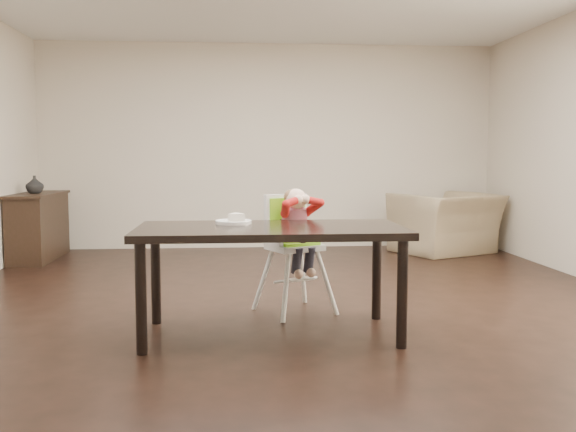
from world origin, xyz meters
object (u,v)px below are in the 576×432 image
at_px(sideboard, 39,226).
at_px(armchair, 446,213).
at_px(dining_table, 270,238).
at_px(high_chair, 293,225).

bearing_deg(sideboard, armchair, 1.31).
xyz_separation_m(dining_table, sideboard, (-2.56, 3.44, -0.27)).
relative_size(high_chair, sideboard, 0.77).
bearing_deg(armchair, high_chair, 27.52).
relative_size(dining_table, sideboard, 1.43).
distance_m(high_chair, armchair, 3.65).
bearing_deg(armchair, sideboard, -24.00).
height_order(high_chair, sideboard, high_chair).
height_order(high_chair, armchair, armchair).
distance_m(dining_table, high_chair, 0.69).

